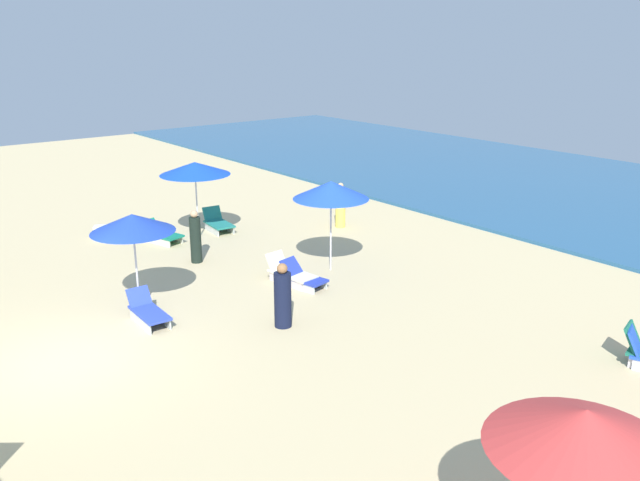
% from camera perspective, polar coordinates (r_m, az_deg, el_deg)
% --- Properties ---
extents(ground_plane, '(60.00, 60.00, 0.00)m').
position_cam_1_polar(ground_plane, '(14.90, -20.89, -9.66)').
color(ground_plane, '#D2BC8A').
extents(ocean, '(60.00, 15.58, 0.12)m').
position_cam_1_polar(ocean, '(29.54, 24.40, 3.24)').
color(ocean, '#275A85').
rests_on(ocean, ground_plane).
extents(umbrella_0, '(2.19, 2.19, 2.58)m').
position_cam_1_polar(umbrella_0, '(8.11, 21.71, -14.81)').
color(umbrella_0, silver).
rests_on(umbrella_0, ground_plane).
extents(umbrella_1, '(2.12, 2.12, 2.59)m').
position_cam_1_polar(umbrella_1, '(18.37, 0.95, 4.34)').
color(umbrella_1, silver).
rests_on(umbrella_1, ground_plane).
extents(lounge_chair_1_0, '(1.56, 0.80, 0.72)m').
position_cam_1_polar(lounge_chair_1_0, '(18.06, -2.60, -2.80)').
color(lounge_chair_1_0, silver).
rests_on(lounge_chair_1_0, ground_plane).
extents(lounge_chair_1_1, '(1.37, 0.84, 0.68)m').
position_cam_1_polar(lounge_chair_1_1, '(17.74, -1.49, -3.19)').
color(lounge_chair_1_1, silver).
rests_on(lounge_chair_1_1, ground_plane).
extents(umbrella_3, '(2.27, 2.27, 2.54)m').
position_cam_1_polar(umbrella_3, '(21.79, -10.67, 6.09)').
color(umbrella_3, silver).
rests_on(umbrella_3, ground_plane).
extents(lounge_chair_3_0, '(1.38, 0.79, 0.76)m').
position_cam_1_polar(lounge_chair_3_0, '(22.95, -8.74, 1.49)').
color(lounge_chair_3_0, silver).
rests_on(lounge_chair_3_0, ground_plane).
extents(lounge_chair_3_1, '(1.59, 0.98, 0.65)m').
position_cam_1_polar(lounge_chair_3_1, '(22.11, -13.46, 0.53)').
color(lounge_chair_3_1, silver).
rests_on(lounge_chair_3_1, ground_plane).
extents(umbrella_4, '(1.99, 1.99, 2.42)m').
position_cam_1_polar(umbrella_4, '(16.26, -15.77, 1.45)').
color(umbrella_4, silver).
rests_on(umbrella_4, ground_plane).
extents(lounge_chair_4_0, '(1.42, 0.61, 0.70)m').
position_cam_1_polar(lounge_chair_4_0, '(16.09, -14.51, -5.95)').
color(lounge_chair_4_0, silver).
rests_on(lounge_chair_4_0, ground_plane).
extents(beachgoer_0, '(0.48, 0.48, 1.57)m').
position_cam_1_polar(beachgoer_0, '(23.06, 1.76, 2.91)').
color(beachgoer_0, '#F9D953').
rests_on(beachgoer_0, ground_plane).
extents(beachgoer_1, '(0.35, 0.35, 1.58)m').
position_cam_1_polar(beachgoer_1, '(19.80, -10.61, 0.20)').
color(beachgoer_1, black).
rests_on(beachgoer_1, ground_plane).
extents(beachgoer_2, '(0.43, 0.43, 1.53)m').
position_cam_1_polar(beachgoer_2, '(15.26, -3.22, -4.92)').
color(beachgoer_2, '#121832').
rests_on(beachgoer_2, ground_plane).
extents(cooler_box_0, '(0.52, 0.56, 0.42)m').
position_cam_1_polar(cooler_box_0, '(23.06, -18.22, 0.69)').
color(cooler_box_0, white).
rests_on(cooler_box_0, ground_plane).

